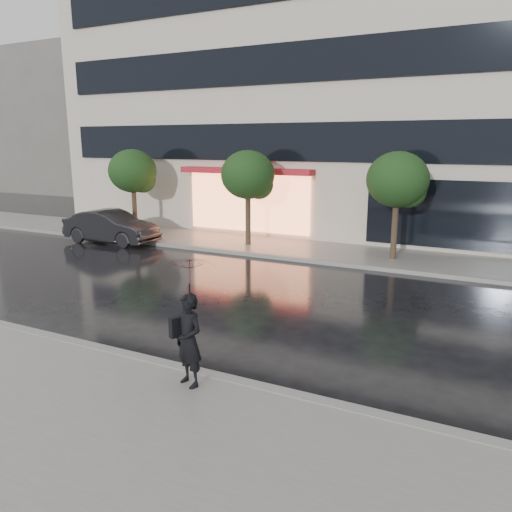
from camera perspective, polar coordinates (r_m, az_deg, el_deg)
The scene contains 12 objects.
ground at distance 11.31m, azimuth -11.20°, elevation -9.64°, with size 120.00×120.00×0.00m, color black.
sidewalk_near at distance 9.22m, azimuth -24.15°, elevation -15.61°, with size 60.00×4.50×0.12m, color slate.
sidewalk_far at distance 20.00m, azimuth 7.06°, elevation 0.57°, with size 60.00×3.50×0.12m, color slate.
curb_near at distance 10.58m, azimuth -14.59°, elevation -11.03°, with size 60.00×0.25×0.14m, color gray.
curb_far at distance 18.40m, azimuth 5.21°, elevation -0.43°, with size 60.00×0.25×0.14m, color gray.
office_building at distance 27.36m, azimuth 13.59°, elevation 22.45°, with size 30.00×12.76×18.00m.
bg_building_left at distance 48.62m, azimuth -19.10°, elevation 14.19°, with size 14.00×10.00×12.00m, color #59544F.
tree_far_west at distance 23.94m, azimuth -13.76°, elevation 9.23°, with size 2.20×2.20×3.99m.
tree_mid_west at distance 20.57m, azimuth -0.75°, elevation 9.06°, with size 2.20×2.20×3.99m.
tree_mid_east at distance 18.58m, azimuth 16.07°, elevation 8.16°, with size 2.20×2.20×3.99m.
parked_car at distance 22.56m, azimuth -16.23°, elevation 3.23°, with size 1.51×4.32×1.42m, color black.
pedestrian_with_umbrella at distance 8.54m, azimuth -7.69°, elevation -5.52°, with size 1.14×1.15×2.30m.
Camera 1 is at (6.55, -8.17, 4.28)m, focal length 35.00 mm.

